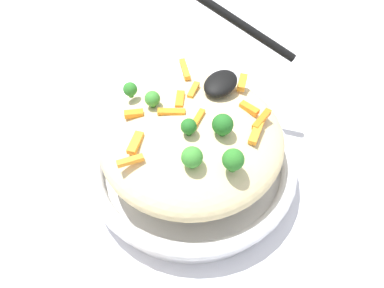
# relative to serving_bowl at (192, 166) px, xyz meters

# --- Properties ---
(ground_plane) EXTENTS (2.40, 2.40, 0.00)m
(ground_plane) POSITION_rel_serving_bowl_xyz_m (0.00, 0.00, -0.03)
(ground_plane) COLOR silver
(serving_bowl) EXTENTS (0.30, 0.30, 0.05)m
(serving_bowl) POSITION_rel_serving_bowl_xyz_m (0.00, 0.00, 0.00)
(serving_bowl) COLOR silver
(serving_bowl) RESTS_ON ground_plane
(pasta_mound) EXTENTS (0.25, 0.24, 0.08)m
(pasta_mound) POSITION_rel_serving_bowl_xyz_m (0.00, 0.00, 0.06)
(pasta_mound) COLOR beige
(pasta_mound) RESTS_ON serving_bowl
(carrot_piece_0) EXTENTS (0.03, 0.01, 0.01)m
(carrot_piece_0) POSITION_rel_serving_bowl_xyz_m (0.00, -0.01, 0.10)
(carrot_piece_0) COLOR orange
(carrot_piece_0) RESTS_ON pasta_mound
(carrot_piece_1) EXTENTS (0.04, 0.01, 0.01)m
(carrot_piece_1) POSITION_rel_serving_bowl_xyz_m (0.05, -0.07, 0.10)
(carrot_piece_1) COLOR orange
(carrot_piece_1) RESTS_ON pasta_mound
(carrot_piece_2) EXTENTS (0.03, 0.02, 0.01)m
(carrot_piece_2) POSITION_rel_serving_bowl_xyz_m (0.02, 0.03, 0.10)
(carrot_piece_2) COLOR orange
(carrot_piece_2) RESTS_ON pasta_mound
(carrot_piece_3) EXTENTS (0.01, 0.03, 0.01)m
(carrot_piece_3) POSITION_rel_serving_bowl_xyz_m (0.06, -0.05, 0.10)
(carrot_piece_3) COLOR orange
(carrot_piece_3) RESTS_ON pasta_mound
(carrot_piece_4) EXTENTS (0.03, 0.03, 0.01)m
(carrot_piece_4) POSITION_rel_serving_bowl_xyz_m (-0.01, 0.03, 0.10)
(carrot_piece_4) COLOR orange
(carrot_piece_4) RESTS_ON pasta_mound
(carrot_piece_5) EXTENTS (0.03, 0.02, 0.01)m
(carrot_piece_5) POSITION_rel_serving_bowl_xyz_m (-0.09, 0.02, 0.10)
(carrot_piece_5) COLOR orange
(carrot_piece_5) RESTS_ON pasta_mound
(carrot_piece_6) EXTENTS (0.02, 0.02, 0.01)m
(carrot_piece_6) POSITION_rel_serving_bowl_xyz_m (-0.03, 0.07, 0.10)
(carrot_piece_6) COLOR orange
(carrot_piece_6) RESTS_ON pasta_mound
(carrot_piece_7) EXTENTS (0.04, 0.02, 0.01)m
(carrot_piece_7) POSITION_rel_serving_bowl_xyz_m (0.03, -0.08, 0.10)
(carrot_piece_7) COLOR orange
(carrot_piece_7) RESTS_ON pasta_mound
(carrot_piece_8) EXTENTS (0.03, 0.01, 0.01)m
(carrot_piece_8) POSITION_rel_serving_bowl_xyz_m (0.04, 0.03, 0.10)
(carrot_piece_8) COLOR orange
(carrot_piece_8) RESTS_ON pasta_mound
(carrot_piece_9) EXTENTS (0.03, 0.02, 0.01)m
(carrot_piece_9) POSITION_rel_serving_bowl_xyz_m (0.10, -0.02, 0.10)
(carrot_piece_9) COLOR orange
(carrot_piece_9) RESTS_ON pasta_mound
(carrot_piece_10) EXTENTS (0.03, 0.03, 0.01)m
(carrot_piece_10) POSITION_rel_serving_bowl_xyz_m (0.08, 0.06, 0.10)
(carrot_piece_10) COLOR orange
(carrot_piece_10) RESTS_ON pasta_mound
(carrot_piece_11) EXTENTS (0.03, 0.02, 0.01)m
(carrot_piece_11) POSITION_rel_serving_bowl_xyz_m (-0.07, 0.04, 0.10)
(carrot_piece_11) COLOR orange
(carrot_piece_11) RESTS_ON pasta_mound
(broccoli_floret_0) EXTENTS (0.02, 0.02, 0.02)m
(broccoli_floret_0) POSITION_rel_serving_bowl_xyz_m (-0.01, 0.06, 0.11)
(broccoli_floret_0) COLOR #377928
(broccoli_floret_0) RESTS_ON pasta_mound
(broccoli_floret_1) EXTENTS (0.02, 0.02, 0.02)m
(broccoli_floret_1) POSITION_rel_serving_bowl_xyz_m (-0.02, -0.01, 0.11)
(broccoli_floret_1) COLOR #205B1C
(broccoli_floret_1) RESTS_ON pasta_mound
(broccoli_floret_2) EXTENTS (0.02, 0.02, 0.02)m
(broccoli_floret_2) POSITION_rel_serving_bowl_xyz_m (-0.01, 0.09, 0.11)
(broccoli_floret_2) COLOR #296820
(broccoli_floret_2) RESTS_ON pasta_mound
(broccoli_floret_3) EXTENTS (0.03, 0.03, 0.03)m
(broccoli_floret_3) POSITION_rel_serving_bowl_xyz_m (0.00, -0.04, 0.11)
(broccoli_floret_3) COLOR #205B1C
(broccoli_floret_3) RESTS_ON pasta_mound
(broccoli_floret_4) EXTENTS (0.03, 0.03, 0.03)m
(broccoli_floret_4) POSITION_rel_serving_bowl_xyz_m (-0.04, -0.08, 0.11)
(broccoli_floret_4) COLOR #296820
(broccoli_floret_4) RESTS_ON pasta_mound
(broccoli_floret_5) EXTENTS (0.03, 0.03, 0.03)m
(broccoli_floret_5) POSITION_rel_serving_bowl_xyz_m (-0.06, -0.04, 0.11)
(broccoli_floret_5) COLOR #377928
(broccoli_floret_5) RESTS_ON pasta_mound
(serving_spoon) EXTENTS (0.14, 0.17, 0.09)m
(serving_spoon) POSITION_rel_serving_bowl_xyz_m (0.10, 0.01, 0.12)
(serving_spoon) COLOR black
(serving_spoon) RESTS_ON pasta_mound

